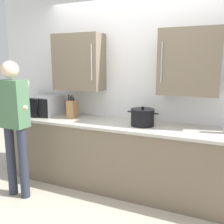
{
  "coord_description": "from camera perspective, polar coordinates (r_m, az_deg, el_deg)",
  "views": [
    {
      "loc": [
        1.08,
        -2.03,
        1.67
      ],
      "look_at": [
        -0.15,
        0.82,
        1.05
      ],
      "focal_mm": 39.73,
      "sensor_mm": 36.0,
      "label": 1
    }
  ],
  "objects": [
    {
      "name": "counter_unit",
      "position": [
        3.32,
        2.75,
        -10.25
      ],
      "size": [
        3.49,
        0.66,
        0.9
      ],
      "color": "#756651",
      "rests_on": "ground_plane"
    },
    {
      "name": "person_figure",
      "position": [
        3.21,
        -21.64,
        -1.25
      ],
      "size": [
        0.44,
        0.56,
        1.69
      ],
      "color": "#282D3D",
      "rests_on": "ground_plane"
    },
    {
      "name": "knife_block",
      "position": [
        3.54,
        -9.1,
        0.71
      ],
      "size": [
        0.11,
        0.15,
        0.33
      ],
      "color": "#A37547",
      "rests_on": "counter_unit"
    },
    {
      "name": "microwave_oven",
      "position": [
        3.89,
        -16.51,
        1.53
      ],
      "size": [
        0.58,
        0.44,
        0.28
      ],
      "color": "#B7BABF",
      "rests_on": "counter_unit"
    },
    {
      "name": "stock_pot",
      "position": [
        3.09,
        7.04,
        -1.2
      ],
      "size": [
        0.39,
        0.3,
        0.24
      ],
      "color": "black",
      "rests_on": "counter_unit"
    },
    {
      "name": "back_wall_tiled",
      "position": [
        3.4,
        4.87,
        8.29
      ],
      "size": [
        4.39,
        0.44,
        2.89
      ],
      "color": "white",
      "rests_on": "ground_plane"
    }
  ]
}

